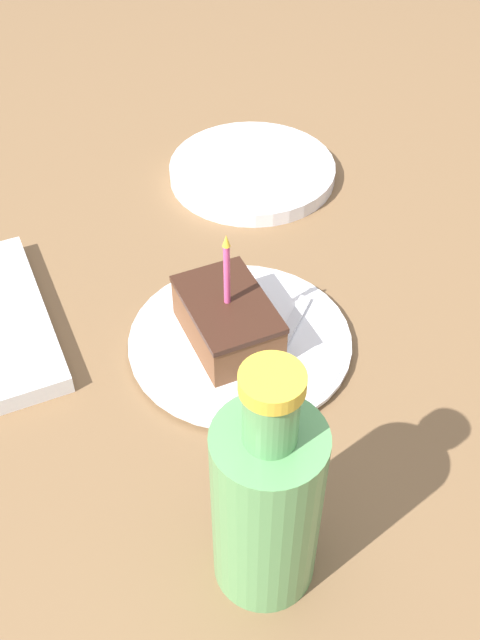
{
  "coord_description": "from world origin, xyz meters",
  "views": [
    {
      "loc": [
        -0.2,
        -0.45,
        0.56
      ],
      "look_at": [
        0.01,
        0.03,
        0.04
      ],
      "focal_mm": 42.0,
      "sensor_mm": 36.0,
      "label": 1
    }
  ],
  "objects": [
    {
      "name": "ground_plane",
      "position": [
        0.0,
        0.0,
        -0.02
      ],
      "size": [
        2.4,
        2.4,
        0.04
      ],
      "color": "brown",
      "rests_on": "ground"
    },
    {
      "name": "plate",
      "position": [
        0.01,
        0.03,
        0.01
      ],
      "size": [
        0.23,
        0.23,
        0.01
      ],
      "color": "silver",
      "rests_on": "ground_plane"
    },
    {
      "name": "cake_slice",
      "position": [
        0.0,
        0.03,
        0.04
      ],
      "size": [
        0.08,
        0.12,
        0.13
      ],
      "color": "brown",
      "rests_on": "plate"
    },
    {
      "name": "fork",
      "position": [
        0.02,
        -0.02,
        0.01
      ],
      "size": [
        0.14,
        0.13,
        0.01
      ],
      "color": "silver",
      "rests_on": "plate"
    },
    {
      "name": "bottle",
      "position": [
        -0.07,
        -0.2,
        0.09
      ],
      "size": [
        0.08,
        0.08,
        0.23
      ],
      "color": "#599959",
      "rests_on": "ground_plane"
    },
    {
      "name": "side_plate",
      "position": [
        0.15,
        0.3,
        0.01
      ],
      "size": [
        0.21,
        0.21,
        0.02
      ],
      "color": "silver",
      "rests_on": "ground_plane"
    }
  ]
}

